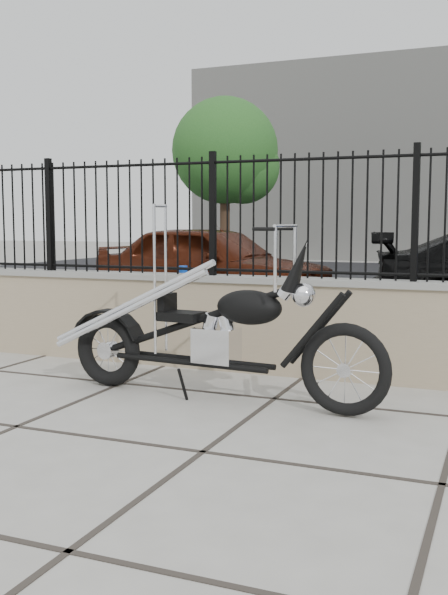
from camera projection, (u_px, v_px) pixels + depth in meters
ground_plane at (203, 452)px, 4.54m from camera, size 90.00×90.00×0.00m
parking_lot at (424, 288)px, 16.04m from camera, size 30.00×30.00×0.00m
retaining_wall at (307, 327)px, 6.79m from camera, size 14.00×0.36×0.96m
iron_fence at (308, 216)px, 6.68m from camera, size 14.00×0.08×1.20m
chopper_motorcycle at (210, 301)px, 5.83m from camera, size 2.83×0.73×1.68m
car_red at (211, 266)px, 12.22m from camera, size 4.65×2.56×1.50m
bollard_a at (183, 301)px, 9.16m from camera, size 0.13×0.13×0.94m
tree_left at (225, 146)px, 21.43m from camera, size 3.27×3.27×5.52m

